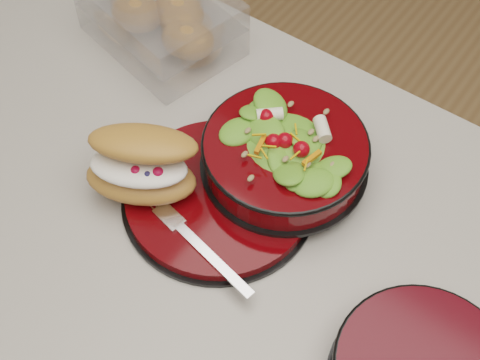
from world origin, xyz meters
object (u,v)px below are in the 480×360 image
Objects in this scene: island_counter at (218,357)px; croissant at (142,165)px; pastry_box at (162,18)px; salad_bowl at (285,150)px; dinner_plate at (219,196)px; fork at (199,246)px.

croissant reaches higher than island_counter.
croissant is 0.30m from pastry_box.
island_counter is 7.47× the size of croissant.
salad_bowl is at bearing 78.71° from island_counter.
fork is at bearing -69.55° from dinner_plate.
fork is (0.12, -0.03, -0.04)m from croissant.
pastry_box is (-0.29, 0.28, 0.02)m from fork.
croissant is 0.13m from fork.
island_counter is at bearing -67.81° from dinner_plate.
croissant is 0.64× the size of pastry_box.
salad_bowl is 0.87× the size of pastry_box.
island_counter is 4.78× the size of dinner_plate.
dinner_plate is 1.00× the size of pastry_box.
fork reaches higher than dinner_plate.
salad_bowl is at bearing -7.47° from pastry_box.
island_counter is 0.52m from salad_bowl.
croissant is (-0.10, -0.00, 0.51)m from island_counter.
croissant is at bearing -41.99° from pastry_box.
croissant is at bearing -179.86° from island_counter.
pastry_box reaches higher than fork.
pastry_box is at bearing 138.75° from island_counter.
dinner_plate is (-0.02, 0.05, 0.46)m from island_counter.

